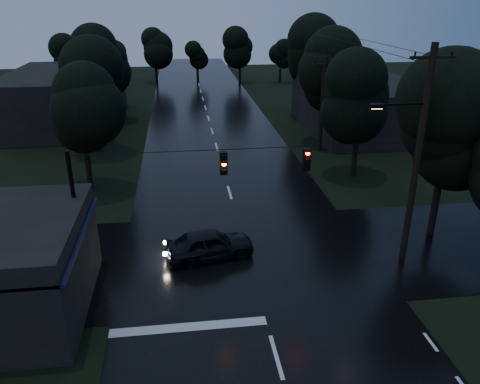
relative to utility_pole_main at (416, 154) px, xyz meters
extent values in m
cube|color=black|center=(-7.41, 19.00, -5.26)|extent=(12.00, 120.00, 0.02)
cube|color=black|center=(-7.41, 1.00, -5.26)|extent=(60.00, 9.00, 0.02)
cube|color=black|center=(-14.41, -2.00, -2.06)|extent=(0.30, 7.00, 0.15)
cylinder|color=black|center=(-14.61, -5.00, -3.76)|extent=(0.10, 0.10, 3.00)
cylinder|color=black|center=(-14.61, 1.00, -3.76)|extent=(0.10, 0.10, 3.00)
cube|color=#F9B863|center=(-14.46, -3.50, -2.76)|extent=(0.06, 1.60, 0.50)
cube|color=#F9B863|center=(-14.46, -0.80, -2.76)|extent=(0.06, 1.20, 0.50)
cube|color=black|center=(6.59, 23.00, -3.06)|extent=(10.00, 14.00, 4.40)
cube|color=black|center=(-21.41, 29.00, -2.76)|extent=(10.00, 16.00, 5.00)
cylinder|color=black|center=(0.09, 0.00, -0.26)|extent=(0.30, 0.30, 10.00)
cube|color=black|center=(0.09, 0.00, 4.14)|extent=(2.00, 0.12, 0.12)
cylinder|color=black|center=(-1.01, 0.00, 2.24)|extent=(2.20, 0.10, 0.10)
cube|color=black|center=(-2.11, 0.00, 2.19)|extent=(0.60, 0.25, 0.18)
cube|color=#FFB266|center=(-2.11, 0.00, 2.09)|extent=(0.45, 0.18, 0.03)
cylinder|color=black|center=(0.89, 17.00, -1.51)|extent=(0.30, 0.30, 7.50)
cube|color=black|center=(0.89, 17.00, 1.64)|extent=(2.00, 0.12, 0.12)
cylinder|color=black|center=(-14.91, 0.00, -2.26)|extent=(0.18, 0.18, 6.00)
cylinder|color=black|center=(-7.41, 0.00, 0.54)|extent=(15.00, 0.03, 0.03)
cube|color=black|center=(-8.61, 0.00, -0.06)|extent=(0.32, 0.25, 1.00)
sphere|color=orange|center=(-8.61, -0.15, -0.06)|extent=(0.18, 0.18, 0.18)
cube|color=black|center=(-5.01, 0.00, -0.06)|extent=(0.32, 0.25, 1.00)
sphere|color=#FF0C07|center=(-5.01, -0.15, -0.06)|extent=(0.18, 0.18, 0.18)
cylinder|color=black|center=(2.59, 2.00, -3.86)|extent=(0.36, 0.36, 2.80)
sphere|color=black|center=(2.59, 2.00, -0.46)|extent=(4.48, 4.48, 4.48)
sphere|color=black|center=(2.59, 2.00, 0.74)|extent=(4.48, 4.48, 4.48)
sphere|color=black|center=(2.59, 2.00, 1.94)|extent=(4.48, 4.48, 4.48)
cylinder|color=black|center=(-16.41, 11.00, -4.03)|extent=(0.36, 0.36, 2.45)
sphere|color=black|center=(-16.41, 11.00, -1.06)|extent=(3.92, 3.92, 3.92)
sphere|color=black|center=(-16.41, 11.00, -0.01)|extent=(3.92, 3.92, 3.92)
sphere|color=black|center=(-16.41, 11.00, 1.04)|extent=(3.92, 3.92, 3.92)
cylinder|color=black|center=(-17.01, 19.00, -3.95)|extent=(0.36, 0.36, 2.62)
sphere|color=black|center=(-17.01, 19.00, -0.76)|extent=(4.20, 4.20, 4.20)
sphere|color=black|center=(-17.01, 19.00, 0.37)|extent=(4.20, 4.20, 4.20)
sphere|color=black|center=(-17.01, 19.00, 1.49)|extent=(4.20, 4.20, 4.20)
cylinder|color=black|center=(-17.61, 29.00, -3.86)|extent=(0.36, 0.36, 2.80)
sphere|color=black|center=(-17.61, 29.00, -0.46)|extent=(4.48, 4.48, 4.48)
sphere|color=black|center=(-17.61, 29.00, 0.74)|extent=(4.48, 4.48, 4.48)
sphere|color=black|center=(-17.61, 29.00, 1.94)|extent=(4.48, 4.48, 4.48)
cylinder|color=black|center=(1.59, 11.00, -3.95)|extent=(0.36, 0.36, 2.62)
sphere|color=black|center=(1.59, 11.00, -0.76)|extent=(4.20, 4.20, 4.20)
sphere|color=black|center=(1.59, 11.00, 0.37)|extent=(4.20, 4.20, 4.20)
sphere|color=black|center=(1.59, 11.00, 1.49)|extent=(4.20, 4.20, 4.20)
cylinder|color=black|center=(2.19, 19.00, -3.86)|extent=(0.36, 0.36, 2.80)
sphere|color=black|center=(2.19, 19.00, -0.46)|extent=(4.48, 4.48, 4.48)
sphere|color=black|center=(2.19, 19.00, 0.74)|extent=(4.48, 4.48, 4.48)
sphere|color=black|center=(2.19, 19.00, 1.94)|extent=(4.48, 4.48, 4.48)
cylinder|color=black|center=(2.79, 29.00, -3.77)|extent=(0.36, 0.36, 2.97)
sphere|color=black|center=(2.79, 29.00, -0.16)|extent=(4.76, 4.76, 4.76)
sphere|color=black|center=(2.79, 29.00, 1.12)|extent=(4.76, 4.76, 4.76)
sphere|color=black|center=(2.79, 29.00, 2.39)|extent=(4.76, 4.76, 4.76)
imported|color=black|center=(-9.23, 1.13, -4.54)|extent=(4.47, 2.48, 1.44)
camera|label=1|loc=(-10.35, -18.62, 6.47)|focal=35.00mm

